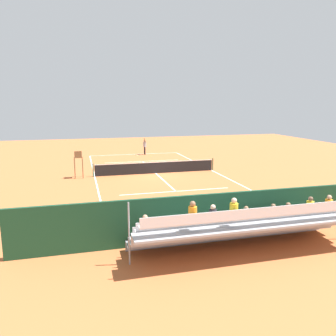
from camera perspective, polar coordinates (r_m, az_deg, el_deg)
The scene contains 11 objects.
ground_plane at distance 28.09m, azimuth -2.10°, elevation -0.90°, with size 60.00×60.00×0.00m, color #BC6033.
court_line_markings at distance 28.12m, azimuth -2.11°, elevation -0.88°, with size 10.10×22.20×0.01m.
tennis_net at distance 27.99m, azimuth -2.10°, elevation 0.10°, with size 10.30×0.10×1.07m.
backdrop_wall at distance 14.96m, azimuth 9.99°, elevation -7.82°, with size 18.00×0.16×2.00m, color #194228.
bleacher_stand at distance 13.87m, azimuth 12.53°, elevation -9.67°, with size 9.06×2.40×2.48m.
umpire_chair at distance 27.05m, azimuth -14.97°, elevation 1.10°, with size 0.67×0.67×2.14m.
courtside_bench at distance 16.44m, azimuth 14.20°, elevation -7.88°, with size 1.80×0.40×0.93m.
equipment_bag at distance 15.73m, azimuth 8.86°, elevation -10.00°, with size 0.90×0.36×0.36m, color #B22D2D.
tennis_player at distance 38.38m, azimuth -3.99°, elevation 3.82°, with size 0.36×0.53×1.93m.
tennis_racket at distance 37.86m, azimuth -5.16°, elevation 2.17°, with size 0.50×0.53×0.03m.
tennis_ball_near at distance 37.24m, azimuth -2.88°, elevation 2.08°, with size 0.07×0.07×0.07m, color #CCDB33.
Camera 1 is at (6.06, 26.81, 5.77)m, focal length 35.90 mm.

